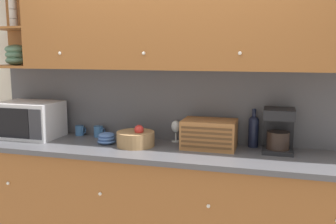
{
  "coord_description": "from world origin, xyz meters",
  "views": [
    {
      "loc": [
        0.81,
        -3.02,
        1.69
      ],
      "look_at": [
        0.0,
        -0.22,
        1.23
      ],
      "focal_mm": 40.0,
      "sensor_mm": 36.0,
      "label": 1
    }
  ],
  "objects": [
    {
      "name": "wall_back",
      "position": [
        0.0,
        0.03,
        1.3
      ],
      "size": [
        5.64,
        0.06,
        2.6
      ],
      "color": "silver",
      "rests_on": "ground_plane"
    },
    {
      "name": "counter_unit",
      "position": [
        0.0,
        -0.31,
        0.48
      ],
      "size": [
        3.26,
        0.65,
        0.95
      ],
      "color": "#935628",
      "rests_on": "ground_plane"
    },
    {
      "name": "backsplash_panel",
      "position": [
        0.0,
        -0.01,
        1.26
      ],
      "size": [
        3.24,
        0.01,
        0.61
      ],
      "color": "#4C4C51",
      "rests_on": "counter_unit"
    },
    {
      "name": "upper_cabinets",
      "position": [
        0.16,
        -0.18,
        1.91
      ],
      "size": [
        3.24,
        0.39,
        0.7
      ],
      "color": "#935628",
      "rests_on": "backsplash_panel"
    },
    {
      "name": "microwave",
      "position": [
        -1.25,
        -0.26,
        1.11
      ],
      "size": [
        0.52,
        0.38,
        0.31
      ],
      "color": "silver",
      "rests_on": "counter_unit"
    },
    {
      "name": "mug_blue_second",
      "position": [
        -0.87,
        -0.07,
        1.0
      ],
      "size": [
        0.09,
        0.08,
        0.09
      ],
      "color": "#38669E",
      "rests_on": "counter_unit"
    },
    {
      "name": "mug",
      "position": [
        -0.68,
        -0.08,
        1.0
      ],
      "size": [
        0.09,
        0.08,
        0.1
      ],
      "color": "#38669E",
      "rests_on": "counter_unit"
    },
    {
      "name": "bowl_stack_on_counter",
      "position": [
        -0.5,
        -0.3,
        1.0
      ],
      "size": [
        0.15,
        0.15,
        0.09
      ],
      "color": "#3D5B93",
      "rests_on": "counter_unit"
    },
    {
      "name": "fruit_basket",
      "position": [
        -0.24,
        -0.3,
        1.01
      ],
      "size": [
        0.3,
        0.3,
        0.18
      ],
      "color": "#937047",
      "rests_on": "counter_unit"
    },
    {
      "name": "wine_glass",
      "position": [
        0.02,
        -0.06,
        1.07
      ],
      "size": [
        0.08,
        0.08,
        0.18
      ],
      "color": "silver",
      "rests_on": "counter_unit"
    },
    {
      "name": "bread_box",
      "position": [
        0.33,
        -0.2,
        1.06
      ],
      "size": [
        0.41,
        0.28,
        0.22
      ],
      "color": "#996033",
      "rests_on": "counter_unit"
    },
    {
      "name": "wine_bottle",
      "position": [
        0.66,
        -0.07,
        1.09
      ],
      "size": [
        0.08,
        0.08,
        0.3
      ],
      "color": "black",
      "rests_on": "counter_unit"
    },
    {
      "name": "coffee_maker",
      "position": [
        0.85,
        -0.15,
        1.12
      ],
      "size": [
        0.22,
        0.25,
        0.33
      ],
      "color": "black",
      "rests_on": "counter_unit"
    }
  ]
}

